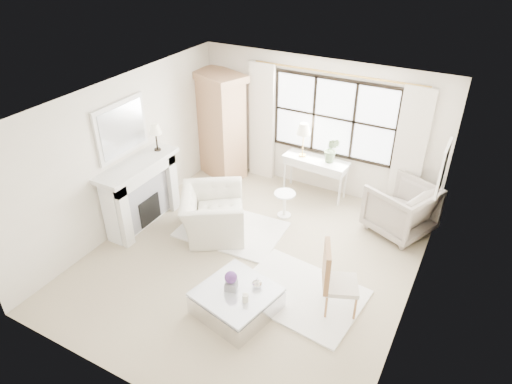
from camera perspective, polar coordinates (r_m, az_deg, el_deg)
floor at (r=7.66m, az=-0.66°, el=-8.44°), size 5.50×5.50×0.00m
ceiling at (r=6.29m, az=-0.81°, el=10.82°), size 5.50×5.50×0.00m
wall_back at (r=9.11m, az=7.80°, el=8.11°), size 5.00×0.00×5.00m
wall_front at (r=5.16m, az=-16.21°, el=-13.79°), size 5.00×0.00×5.00m
wall_left at (r=8.24m, az=-16.14°, el=4.51°), size 0.00×5.50×5.50m
wall_right at (r=6.25m, az=19.81°, el=-5.44°), size 0.00×5.50×5.50m
window_pane at (r=8.91m, az=9.68°, el=9.14°), size 2.40×0.02×1.50m
window_frame at (r=8.90m, az=9.65°, el=9.12°), size 2.50×0.04×1.50m
curtain_rod at (r=8.57m, az=10.06°, el=14.40°), size 3.30×0.04×0.04m
curtain_left at (r=9.52m, az=0.74°, el=8.69°), size 0.55×0.10×2.47m
curtain_right at (r=8.67m, az=18.61°, el=4.60°), size 0.55×0.10×2.47m
fireplace at (r=8.43m, az=-14.32°, el=-0.05°), size 0.58×1.66×1.26m
mirror_frame at (r=8.02m, az=-16.49°, el=7.59°), size 0.05×1.15×0.95m
mirror_glass at (r=8.00m, az=-16.33°, el=7.55°), size 0.02×1.00×0.80m
art_frame at (r=7.62m, az=22.35°, el=2.73°), size 0.04×0.62×0.82m
art_canvas at (r=7.62m, az=22.20°, el=2.77°), size 0.01×0.52×0.72m
mantel_lamp at (r=8.31m, az=-12.49°, el=7.57°), size 0.22×0.22×0.51m
armoire at (r=9.68m, az=-4.49°, el=8.38°), size 1.30×1.06×2.24m
console_table at (r=9.24m, az=7.35°, el=1.90°), size 1.33×0.54×0.80m
console_lamp at (r=8.91m, az=5.98°, el=7.72°), size 0.28×0.28×0.69m
orchid_plant at (r=8.86m, az=9.44°, el=5.21°), size 0.29×0.24×0.53m
side_table at (r=8.53m, az=3.60°, el=-1.14°), size 0.40×0.40×0.51m
rug_left at (r=8.32m, az=-3.06°, el=-4.70°), size 1.87×1.37×0.03m
rug_right at (r=7.07m, az=5.54°, el=-12.55°), size 1.93×1.53×0.03m
club_armchair at (r=8.08m, az=-5.43°, el=-2.69°), size 1.55×1.60×0.79m
wingback_chair at (r=8.45m, az=17.64°, el=-1.98°), size 1.34×1.32×0.93m
french_chair at (r=6.74m, az=10.24°, el=-12.25°), size 0.63×0.63×1.08m
coffee_table at (r=6.70m, az=-2.43°, el=-13.48°), size 1.19×1.19×0.38m
planter_box at (r=6.56m, az=-3.12°, el=-11.58°), size 0.21×0.21×0.12m
planter_flowers at (r=6.46m, az=-3.16°, el=-10.60°), size 0.18×0.18×0.18m
pillar_candle at (r=6.37m, az=-1.34°, el=-13.11°), size 0.09×0.09×0.12m
coffee_vase at (r=6.57m, az=0.14°, el=-11.28°), size 0.18×0.18×0.15m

